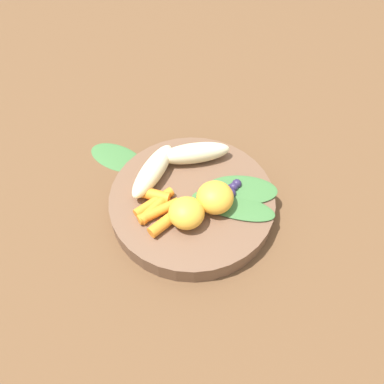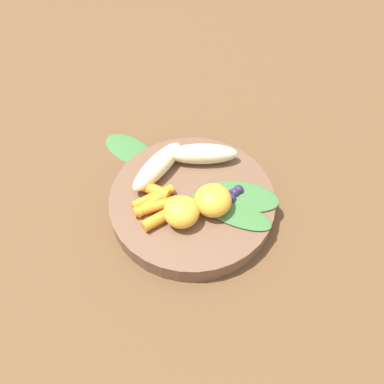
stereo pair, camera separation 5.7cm
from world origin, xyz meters
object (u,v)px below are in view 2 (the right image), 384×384
at_px(orange_segment_near, 213,200).
at_px(kale_leaf_stray, 129,148).
at_px(banana_peeled_right, 202,154).
at_px(banana_peeled_left, 158,166).
at_px(bowl, 192,202).

bearing_deg(orange_segment_near, kale_leaf_stray, 152.43).
bearing_deg(orange_segment_near, banana_peeled_right, 117.82).
bearing_deg(banana_peeled_left, bowl, 83.52).
distance_m(banana_peeled_right, kale_leaf_stray, 0.14).
bearing_deg(banana_peeled_left, kale_leaf_stray, -110.47).
xyz_separation_m(bowl, banana_peeled_left, (-0.06, 0.03, 0.03)).
bearing_deg(bowl, orange_segment_near, -17.86).
relative_size(bowl, orange_segment_near, 4.64).
distance_m(banana_peeled_left, kale_leaf_stray, 0.11).
height_order(banana_peeled_left, kale_leaf_stray, banana_peeled_left).
xyz_separation_m(bowl, orange_segment_near, (0.04, -0.01, 0.04)).
relative_size(banana_peeled_right, kale_leaf_stray, 1.09).
relative_size(bowl, banana_peeled_left, 2.20).
bearing_deg(banana_peeled_right, kale_leaf_stray, -24.69).
xyz_separation_m(orange_segment_near, kale_leaf_stray, (-0.18, 0.09, -0.05)).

